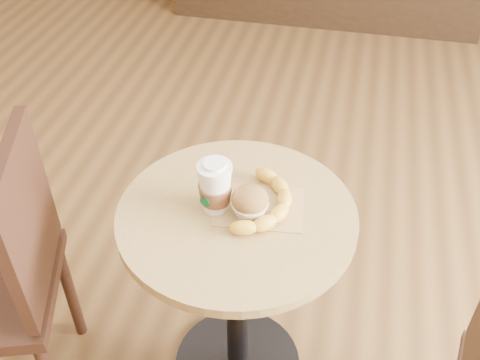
{
  "coord_description": "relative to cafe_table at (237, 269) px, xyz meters",
  "views": [
    {
      "loc": [
        0.27,
        -0.99,
        1.8
      ],
      "look_at": [
        0.02,
        0.13,
        0.83
      ],
      "focal_mm": 42.0,
      "sensor_mm": 36.0,
      "label": 1
    }
  ],
  "objects": [
    {
      "name": "coffee_cup",
      "position": [
        -0.06,
        0.0,
        0.3
      ],
      "size": [
        0.09,
        0.1,
        0.16
      ],
      "rotation": [
        0.0,
        0.0,
        -0.4
      ],
      "color": "white",
      "rests_on": "cafe_table"
    },
    {
      "name": "kraft_bag",
      "position": [
        0.06,
        0.03,
        0.24
      ],
      "size": [
        0.26,
        0.2,
        0.0
      ],
      "primitive_type": "cube",
      "rotation": [
        0.0,
        0.0,
        0.1
      ],
      "color": "#A3824F",
      "rests_on": "cafe_table"
    },
    {
      "name": "muffin",
      "position": [
        0.04,
        -0.01,
        0.28
      ],
      "size": [
        0.1,
        0.1,
        0.09
      ],
      "color": "white",
      "rests_on": "kraft_bag"
    },
    {
      "name": "cafe_table",
      "position": [
        0.0,
        0.0,
        0.0
      ],
      "size": [
        0.66,
        0.66,
        0.75
      ],
      "color": "black",
      "rests_on": "ground"
    },
    {
      "name": "banana",
      "position": [
        0.08,
        0.03,
        0.26
      ],
      "size": [
        0.21,
        0.32,
        0.04
      ],
      "primitive_type": null,
      "rotation": [
        0.0,
        0.0,
        -0.18
      ],
      "color": "gold",
      "rests_on": "kraft_bag"
    },
    {
      "name": "chair_left",
      "position": [
        -0.65,
        -0.2,
        0.02
      ],
      "size": [
        0.55,
        0.55,
        0.98
      ],
      "rotation": [
        0.0,
        0.0,
        -1.24
      ],
      "color": "black",
      "rests_on": "ground"
    }
  ]
}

